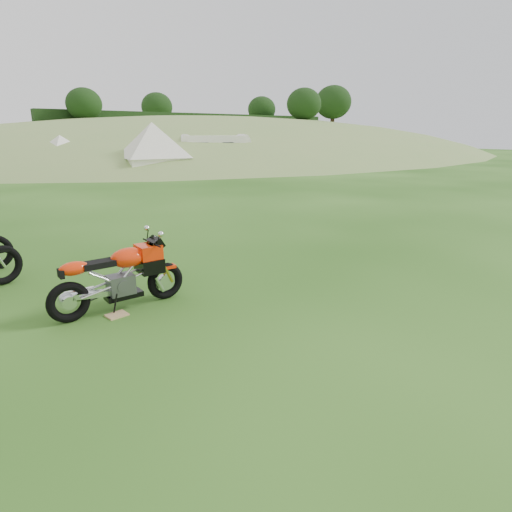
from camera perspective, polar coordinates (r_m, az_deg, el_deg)
ground at (r=5.61m, az=-0.65°, el=-8.08°), size 120.00×120.00×0.00m
hillside at (r=51.79m, az=-6.72°, el=13.59°), size 80.00×64.00×8.00m
hedgerow at (r=51.79m, az=-6.72°, el=13.59°), size 36.00×1.20×8.60m
sport_motorcycle at (r=5.94m, az=-17.88°, el=-2.07°), size 1.76×0.47×1.05m
plywood_board at (r=5.92m, az=-18.07°, el=-7.49°), size 0.28×0.23×0.02m
tent_mid at (r=28.13m, az=-24.51°, el=12.48°), size 3.35×3.35×2.31m
tent_right at (r=24.78m, az=-13.53°, el=13.64°), size 3.63×3.63×2.74m
caravan at (r=28.09m, az=-5.54°, el=13.62°), size 4.93×3.56×2.11m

